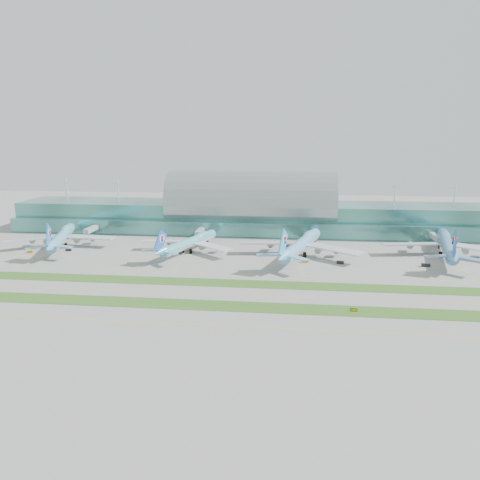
# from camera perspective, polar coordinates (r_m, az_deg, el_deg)

# --- Properties ---
(ground) EXTENTS (700.00, 700.00, 0.00)m
(ground) POSITION_cam_1_polar(r_m,az_deg,el_deg) (217.38, -1.65, -5.44)
(ground) COLOR gray
(ground) RESTS_ON ground
(terminal) EXTENTS (340.00, 69.10, 36.00)m
(terminal) POSITION_cam_1_polar(r_m,az_deg,el_deg) (338.92, 1.42, 3.55)
(terminal) COLOR #3D7A75
(terminal) RESTS_ON ground
(grass_strip_near) EXTENTS (420.00, 12.00, 0.08)m
(grass_strip_near) POSITION_cam_1_polar(r_m,az_deg,el_deg) (191.23, -2.84, -7.99)
(grass_strip_near) COLOR #2D591E
(grass_strip_near) RESTS_ON ground
(grass_strip_far) EXTENTS (420.00, 12.00, 0.08)m
(grass_strip_far) POSITION_cam_1_polar(r_m,az_deg,el_deg) (219.25, -1.57, -5.27)
(grass_strip_far) COLOR #2D591E
(grass_strip_far) RESTS_ON ground
(taxiline_a) EXTENTS (420.00, 0.35, 0.01)m
(taxiline_a) POSITION_cam_1_polar(r_m,az_deg,el_deg) (172.94, -3.93, -10.30)
(taxiline_a) COLOR yellow
(taxiline_a) RESTS_ON ground
(taxiline_b) EXTENTS (420.00, 0.35, 0.01)m
(taxiline_b) POSITION_cam_1_polar(r_m,az_deg,el_deg) (204.25, -2.20, -6.64)
(taxiline_b) COLOR yellow
(taxiline_b) RESTS_ON ground
(taxiline_c) EXTENTS (420.00, 0.35, 0.01)m
(taxiline_c) POSITION_cam_1_polar(r_m,az_deg,el_deg) (234.41, -1.03, -4.09)
(taxiline_c) COLOR yellow
(taxiline_c) RESTS_ON ground
(taxiline_d) EXTENTS (420.00, 0.35, 0.01)m
(taxiline_d) POSITION_cam_1_polar(r_m,az_deg,el_deg) (255.40, -0.38, -2.69)
(taxiline_d) COLOR yellow
(taxiline_d) RESTS_ON ground
(airliner_a) EXTENTS (64.17, 74.33, 20.90)m
(airliner_a) POSITION_cam_1_polar(r_m,az_deg,el_deg) (310.26, -20.93, 0.42)
(airliner_a) COLOR #60B4D4
(airliner_a) RESTS_ON ground
(airliner_b) EXTENTS (57.75, 67.06, 18.97)m
(airliner_b) POSITION_cam_1_polar(r_m,az_deg,el_deg) (278.86, -6.11, -0.23)
(airliner_b) COLOR #5AB3C6
(airliner_b) RESTS_ON ground
(airliner_c) EXTENTS (69.67, 80.61, 22.60)m
(airliner_c) POSITION_cam_1_polar(r_m,az_deg,el_deg) (270.02, 7.51, -0.44)
(airliner_c) COLOR #70B6F6
(airliner_c) RESTS_ON ground
(airliner_d) EXTENTS (70.78, 81.52, 22.64)m
(airliner_d) POSITION_cam_1_polar(r_m,az_deg,el_deg) (291.16, 23.92, -0.47)
(airliner_d) COLOR #5A8DC6
(airliner_d) RESTS_ON ground
(gse_a) EXTENTS (3.39, 2.26, 1.38)m
(gse_a) POSITION_cam_1_polar(r_m,az_deg,el_deg) (301.63, -24.22, -1.31)
(gse_a) COLOR #C5880B
(gse_a) RESTS_ON ground
(gse_b) EXTENTS (3.46, 1.92, 1.33)m
(gse_b) POSITION_cam_1_polar(r_m,az_deg,el_deg) (297.86, -20.17, -1.14)
(gse_b) COLOR black
(gse_b) RESTS_ON ground
(gse_c) EXTENTS (3.91, 2.63, 1.41)m
(gse_c) POSITION_cam_1_polar(r_m,az_deg,el_deg) (274.11, -7.39, -1.59)
(gse_c) COLOR black
(gse_c) RESTS_ON ground
(gse_d) EXTENTS (3.34, 1.72, 1.35)m
(gse_d) POSITION_cam_1_polar(r_m,az_deg,el_deg) (278.31, -7.36, -1.38)
(gse_d) COLOR black
(gse_d) RESTS_ON ground
(gse_e) EXTENTS (3.58, 2.02, 1.42)m
(gse_e) POSITION_cam_1_polar(r_m,az_deg,el_deg) (256.86, 7.95, -2.57)
(gse_e) COLOR orange
(gse_e) RESTS_ON ground
(gse_f) EXTENTS (4.02, 2.17, 1.50)m
(gse_f) POSITION_cam_1_polar(r_m,az_deg,el_deg) (257.36, 12.13, -2.69)
(gse_f) COLOR black
(gse_f) RESTS_ON ground
(gse_g) EXTENTS (4.33, 2.03, 1.71)m
(gse_g) POSITION_cam_1_polar(r_m,az_deg,el_deg) (265.06, 21.70, -2.85)
(gse_g) COLOR black
(gse_g) RESTS_ON ground
(gse_h) EXTENTS (3.83, 2.78, 1.40)m
(gse_h) POSITION_cam_1_polar(r_m,az_deg,el_deg) (278.79, 24.44, -2.39)
(gse_h) COLOR black
(gse_h) RESTS_ON ground
(taxiway_sign_east) EXTENTS (2.75, 0.99, 1.17)m
(taxiway_sign_east) POSITION_cam_1_polar(r_m,az_deg,el_deg) (190.33, 13.70, -8.28)
(taxiway_sign_east) COLOR black
(taxiway_sign_east) RESTS_ON ground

